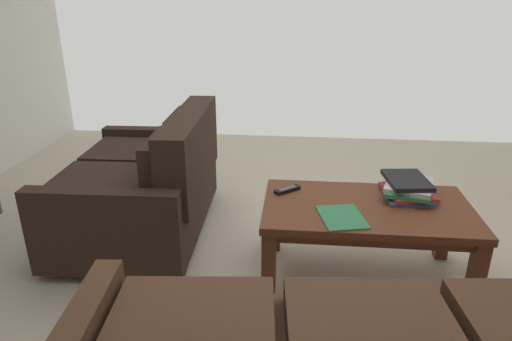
{
  "coord_description": "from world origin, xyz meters",
  "views": [
    {
      "loc": [
        0.05,
        2.28,
        1.49
      ],
      "look_at": [
        0.22,
        0.59,
        0.82
      ],
      "focal_mm": 31.46,
      "sensor_mm": 36.0,
      "label": 1
    }
  ],
  "objects": [
    {
      "name": "tv_remote",
      "position": [
        0.1,
        -0.03,
        0.46
      ],
      "size": [
        0.15,
        0.14,
        0.02
      ],
      "color": "black",
      "rests_on": "coffee_table"
    },
    {
      "name": "coffee_table",
      "position": [
        -0.32,
        0.11,
        0.38
      ],
      "size": [
        1.09,
        0.61,
        0.45
      ],
      "color": "brown",
      "rests_on": "ground"
    },
    {
      "name": "book_stack",
      "position": [
        -0.55,
        -0.03,
        0.5
      ],
      "size": [
        0.31,
        0.34,
        0.11
      ],
      "color": "#385693",
      "rests_on": "coffee_table"
    },
    {
      "name": "ground_plane",
      "position": [
        0.0,
        0.0,
        -0.0
      ],
      "size": [
        5.44,
        5.05,
        0.01
      ],
      "primitive_type": "cube",
      "color": "beige"
    },
    {
      "name": "loose_magazine",
      "position": [
        -0.18,
        0.26,
        0.46
      ],
      "size": [
        0.26,
        0.3,
        0.01
      ],
      "primitive_type": "cube",
      "rotation": [
        0.0,
        0.0,
        0.22
      ],
      "color": "#337F51",
      "rests_on": "coffee_table"
    },
    {
      "name": "loveseat_near",
      "position": [
        1.01,
        -0.3,
        0.34
      ],
      "size": [
        0.9,
        1.27,
        0.81
      ],
      "color": "black",
      "rests_on": "ground"
    }
  ]
}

